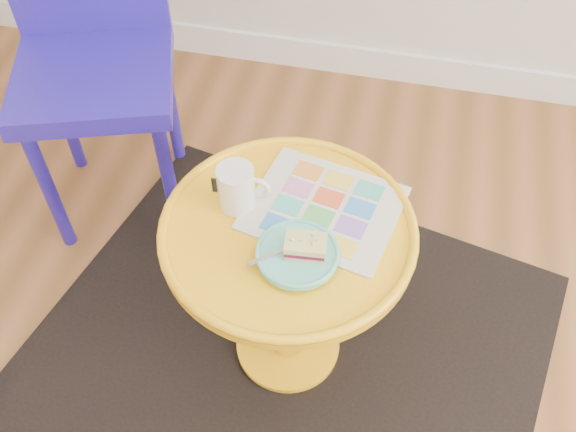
% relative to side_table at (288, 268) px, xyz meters
% --- Properties ---
extents(room_walls, '(4.00, 4.00, 4.00)m').
position_rel_side_table_xyz_m(room_walls, '(-0.85, 0.22, -0.31)').
color(room_walls, silver).
rests_on(room_walls, ground).
extents(rug, '(1.51, 1.36, 0.01)m').
position_rel_side_table_xyz_m(rug, '(0.00, -0.00, -0.37)').
color(rug, black).
rests_on(rug, ground).
extents(side_table, '(0.54, 0.54, 0.51)m').
position_rel_side_table_xyz_m(side_table, '(0.00, 0.00, 0.00)').
color(side_table, yellow).
rests_on(side_table, ground).
extents(chair, '(0.53, 0.53, 0.94)m').
position_rel_side_table_xyz_m(chair, '(-0.65, 0.49, 0.17)').
color(chair, '#2719A5').
rests_on(chair, ground).
extents(newspaper, '(0.36, 0.32, 0.01)m').
position_rel_side_table_xyz_m(newspaper, '(0.06, 0.07, 0.15)').
color(newspaper, silver).
rests_on(newspaper, side_table).
extents(mug, '(0.11, 0.08, 0.10)m').
position_rel_side_table_xyz_m(mug, '(-0.12, 0.04, 0.20)').
color(mug, white).
rests_on(mug, side_table).
extents(plate, '(0.17, 0.17, 0.02)m').
position_rel_side_table_xyz_m(plate, '(0.04, -0.07, 0.16)').
color(plate, '#60CBBC').
rests_on(plate, newspaper).
extents(cake_slice, '(0.09, 0.06, 0.04)m').
position_rel_side_table_xyz_m(cake_slice, '(0.05, -0.07, 0.19)').
color(cake_slice, '#D3BC8C').
rests_on(cake_slice, plate).
extents(fork, '(0.12, 0.11, 0.00)m').
position_rel_side_table_xyz_m(fork, '(0.01, -0.08, 0.17)').
color(fork, silver).
rests_on(fork, plate).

